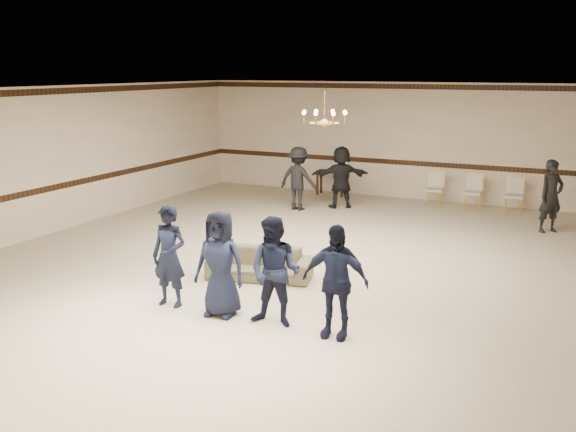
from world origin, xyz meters
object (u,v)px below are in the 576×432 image
boy_d (335,281)px  banquet_chair_mid (473,192)px  banquet_chair_right (514,196)px  console_table (331,183)px  chandelier (325,106)px  adult_mid (341,177)px  adult_right (551,196)px  settee (260,264)px  boy_a (169,256)px  adult_left (298,179)px  banquet_chair_left (434,189)px  boy_b (220,264)px  boy_c (275,272)px

boy_d → banquet_chair_mid: 9.02m
banquet_chair_right → console_table: (-5.00, 0.20, -0.09)m
chandelier → banquet_chair_mid: (2.00, 5.29, -2.43)m
adult_mid → adult_right: same height
settee → console_table: 7.65m
boy_a → adult_left: (-1.06, 7.05, 0.02)m
adult_left → adult_mid: size_ratio=1.00×
banquet_chair_left → boy_b: bearing=-101.4°
settee → adult_mid: bearing=83.8°
adult_mid → banquet_chair_mid: bearing=168.8°
banquet_chair_right → boy_b: bearing=-112.8°
chandelier → console_table: size_ratio=1.11×
adult_mid → banquet_chair_mid: size_ratio=1.82×
boy_a → adult_mid: adult_mid is taller
boy_c → banquet_chair_left: size_ratio=1.76×
boy_b → adult_mid: (-1.06, 7.75, 0.02)m
adult_left → chandelier: bearing=126.5°
boy_d → adult_left: 7.99m
boy_a → adult_mid: size_ratio=0.97×
banquet_chair_mid → adult_left: bearing=-152.9°
banquet_chair_right → boy_a: bearing=-117.7°
chandelier → settee: (-0.37, -1.98, -2.61)m
boy_d → banquet_chair_right: bearing=78.6°
adult_mid → chandelier: bearing=73.1°
boy_c → adult_mid: bearing=100.2°
boy_d → settee: boy_d is taller
console_table → boy_a: bearing=-80.3°
boy_a → settee: size_ratio=0.88×
boy_c → settee: boy_c is taller
chandelier → adult_right: (3.94, 3.63, -2.06)m
boy_c → boy_a: bearing=176.0°
adult_left → adult_mid: same height
console_table → boy_d: bearing=-64.6°
banquet_chair_left → console_table: banquet_chair_left is taller
adult_mid → boy_b: bearing=64.8°
banquet_chair_left → banquet_chair_right: same height
banquet_chair_mid → banquet_chair_right: bearing=1.4°
chandelier → boy_b: chandelier is taller
adult_left → adult_right: 6.01m
boy_a → adult_left: 7.13m
chandelier → banquet_chair_right: chandelier is taller
boy_a → adult_right: size_ratio=0.97×
boy_c → settee: bearing=120.0°
adult_right → banquet_chair_right: (-0.94, 1.66, -0.37)m
boy_d → chandelier: bearing=111.4°
adult_left → banquet_chair_right: 5.44m
boy_b → banquet_chair_mid: 9.26m
boy_a → banquet_chair_right: boy_a is taller
adult_mid → settee: bearing=64.5°
boy_c → adult_right: bearing=62.9°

